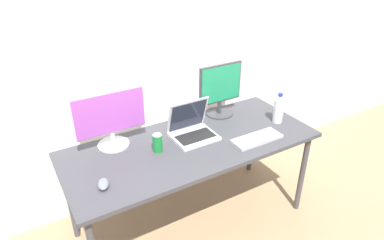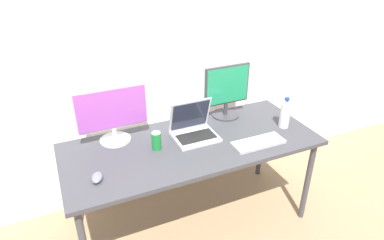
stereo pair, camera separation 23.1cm
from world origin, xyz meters
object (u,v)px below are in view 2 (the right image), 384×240
object	(u,v)px
monitor_center	(227,91)
water_bottle	(285,114)
mouse_by_keyboard	(97,177)
soda_can_near_keyboard	(156,141)
keyboard_main	(258,143)
work_desk	(192,150)
laptop_silver	(193,128)
monitor_left	(112,113)

from	to	relation	value
monitor_center	water_bottle	size ratio (longest dim) A/B	1.74
mouse_by_keyboard	soda_can_near_keyboard	bearing A→B (deg)	40.02
soda_can_near_keyboard	keyboard_main	bearing A→B (deg)	-19.28
work_desk	mouse_by_keyboard	xyz separation A→B (m)	(-0.68, -0.15, 0.08)
keyboard_main	soda_can_near_keyboard	distance (m)	0.71
monitor_center	laptop_silver	xyz separation A→B (m)	(-0.37, -0.18, -0.16)
laptop_silver	soda_can_near_keyboard	size ratio (longest dim) A/B	2.44
work_desk	monitor_center	world-z (taller)	monitor_center
monitor_left	soda_can_near_keyboard	size ratio (longest dim) A/B	3.94
monitor_left	monitor_center	distance (m)	0.90
work_desk	laptop_silver	xyz separation A→B (m)	(0.05, 0.08, 0.12)
monitor_center	soda_can_near_keyboard	world-z (taller)	monitor_center
monitor_center	keyboard_main	distance (m)	0.51
monitor_left	keyboard_main	bearing A→B (deg)	-26.58
monitor_left	water_bottle	bearing A→B (deg)	-14.73
monitor_center	monitor_left	bearing A→B (deg)	-178.73
laptop_silver	keyboard_main	xyz separation A→B (m)	(0.37, -0.29, -0.05)
work_desk	monitor_left	xyz separation A→B (m)	(-0.48, 0.25, 0.28)
laptop_silver	soda_can_near_keyboard	xyz separation A→B (m)	(-0.30, -0.05, 0.00)
laptop_silver	monitor_left	bearing A→B (deg)	162.96
monitor_center	keyboard_main	xyz separation A→B (m)	(0.00, -0.47, -0.21)
monitor_left	soda_can_near_keyboard	world-z (taller)	monitor_left
keyboard_main	water_bottle	bearing A→B (deg)	23.23
soda_can_near_keyboard	water_bottle	bearing A→B (deg)	-5.91
keyboard_main	work_desk	bearing A→B (deg)	154.19
monitor_left	keyboard_main	distance (m)	1.03
mouse_by_keyboard	soda_can_near_keyboard	world-z (taller)	soda_can_near_keyboard
monitor_left	monitor_center	bearing A→B (deg)	1.27
monitor_left	monitor_center	xyz separation A→B (m)	(0.90, 0.02, 0.00)
monitor_left	mouse_by_keyboard	size ratio (longest dim) A/B	4.61
work_desk	soda_can_near_keyboard	size ratio (longest dim) A/B	14.16
monitor_left	soda_can_near_keyboard	distance (m)	0.35
monitor_left	keyboard_main	world-z (taller)	monitor_left
mouse_by_keyboard	monitor_left	bearing A→B (deg)	80.88
monitor_left	soda_can_near_keyboard	xyz separation A→B (m)	(0.23, -0.22, -0.15)
mouse_by_keyboard	water_bottle	world-z (taller)	water_bottle
work_desk	mouse_by_keyboard	size ratio (longest dim) A/B	16.54
work_desk	keyboard_main	world-z (taller)	keyboard_main
monitor_center	soda_can_near_keyboard	distance (m)	0.72
mouse_by_keyboard	keyboard_main	bearing A→B (deg)	14.70
monitor_left	mouse_by_keyboard	distance (m)	0.49
soda_can_near_keyboard	laptop_silver	bearing A→B (deg)	10.43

